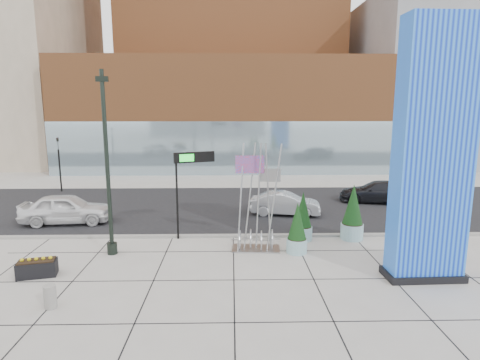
{
  "coord_description": "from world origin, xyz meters",
  "views": [
    {
      "loc": [
        0.93,
        -15.05,
        6.43
      ],
      "look_at": [
        1.29,
        2.0,
        3.25
      ],
      "focal_mm": 30.0,
      "sensor_mm": 36.0,
      "label": 1
    }
  ],
  "objects_px": {
    "blue_pylon": "(433,158)",
    "concrete_bollard": "(50,297)",
    "overhead_street_sign": "(191,165)",
    "public_art_sculpture": "(256,222)",
    "lamp_post": "(108,182)",
    "car_white_west": "(66,209)",
    "car_silver_mid": "(285,204)"
  },
  "relations": [
    {
      "from": "car_white_west",
      "to": "public_art_sculpture",
      "type": "bearing_deg",
      "value": -118.47
    },
    {
      "from": "lamp_post",
      "to": "public_art_sculpture",
      "type": "relative_size",
      "value": 1.62
    },
    {
      "from": "concrete_bollard",
      "to": "lamp_post",
      "type": "bearing_deg",
      "value": 83.01
    },
    {
      "from": "overhead_street_sign",
      "to": "public_art_sculpture",
      "type": "bearing_deg",
      "value": -47.79
    },
    {
      "from": "lamp_post",
      "to": "overhead_street_sign",
      "type": "xyz_separation_m",
      "value": [
        3.36,
        1.97,
        0.4
      ]
    },
    {
      "from": "public_art_sculpture",
      "to": "car_white_west",
      "type": "relative_size",
      "value": 1.01
    },
    {
      "from": "public_art_sculpture",
      "to": "overhead_street_sign",
      "type": "height_order",
      "value": "public_art_sculpture"
    },
    {
      "from": "concrete_bollard",
      "to": "overhead_street_sign",
      "type": "bearing_deg",
      "value": 59.73
    },
    {
      "from": "blue_pylon",
      "to": "car_white_west",
      "type": "height_order",
      "value": "blue_pylon"
    },
    {
      "from": "concrete_bollard",
      "to": "car_white_west",
      "type": "distance_m",
      "value": 10.07
    },
    {
      "from": "lamp_post",
      "to": "car_silver_mid",
      "type": "height_order",
      "value": "lamp_post"
    },
    {
      "from": "car_white_west",
      "to": "car_silver_mid",
      "type": "bearing_deg",
      "value": -88.85
    },
    {
      "from": "overhead_street_sign",
      "to": "car_white_west",
      "type": "bearing_deg",
      "value": 138.44
    },
    {
      "from": "blue_pylon",
      "to": "car_white_west",
      "type": "xyz_separation_m",
      "value": [
        -16.34,
        7.49,
        -3.77
      ]
    },
    {
      "from": "public_art_sculpture",
      "to": "blue_pylon",
      "type": "bearing_deg",
      "value": -23.21
    },
    {
      "from": "blue_pylon",
      "to": "car_white_west",
      "type": "relative_size",
      "value": 1.98
    },
    {
      "from": "blue_pylon",
      "to": "concrete_bollard",
      "type": "relative_size",
      "value": 12.48
    },
    {
      "from": "public_art_sculpture",
      "to": "car_white_west",
      "type": "distance_m",
      "value": 11.12
    },
    {
      "from": "overhead_street_sign",
      "to": "car_white_west",
      "type": "xyz_separation_m",
      "value": [
        -7.22,
        2.76,
        -2.81
      ]
    },
    {
      "from": "public_art_sculpture",
      "to": "overhead_street_sign",
      "type": "xyz_separation_m",
      "value": [
        -3.02,
        1.55,
        2.36
      ]
    },
    {
      "from": "lamp_post",
      "to": "public_art_sculpture",
      "type": "bearing_deg",
      "value": 3.75
    },
    {
      "from": "overhead_street_sign",
      "to": "car_silver_mid",
      "type": "xyz_separation_m",
      "value": [
        5.09,
        4.22,
        -2.96
      ]
    },
    {
      "from": "blue_pylon",
      "to": "car_silver_mid",
      "type": "height_order",
      "value": "blue_pylon"
    },
    {
      "from": "lamp_post",
      "to": "car_silver_mid",
      "type": "distance_m",
      "value": 10.78
    },
    {
      "from": "blue_pylon",
      "to": "concrete_bollard",
      "type": "bearing_deg",
      "value": -173.13
    },
    {
      "from": "blue_pylon",
      "to": "concrete_bollard",
      "type": "xyz_separation_m",
      "value": [
        -13.07,
        -2.03,
        -4.21
      ]
    },
    {
      "from": "public_art_sculpture",
      "to": "car_silver_mid",
      "type": "height_order",
      "value": "public_art_sculpture"
    },
    {
      "from": "lamp_post",
      "to": "concrete_bollard",
      "type": "distance_m",
      "value": 5.6
    },
    {
      "from": "car_silver_mid",
      "to": "overhead_street_sign",
      "type": "bearing_deg",
      "value": 139.57
    },
    {
      "from": "overhead_street_sign",
      "to": "car_silver_mid",
      "type": "height_order",
      "value": "overhead_street_sign"
    },
    {
      "from": "public_art_sculpture",
      "to": "car_silver_mid",
      "type": "distance_m",
      "value": 6.16
    },
    {
      "from": "lamp_post",
      "to": "concrete_bollard",
      "type": "xyz_separation_m",
      "value": [
        -0.59,
        -4.79,
        -2.85
      ]
    }
  ]
}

